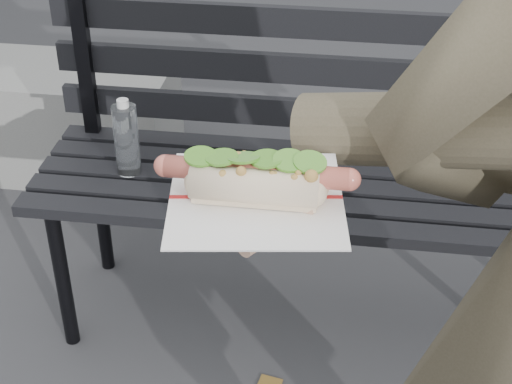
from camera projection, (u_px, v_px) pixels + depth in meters
The scene contains 3 objects.
park_bench at pixel (319, 155), 2.06m from camera, with size 1.50×0.44×0.88m.
concrete_block at pixel (14, 115), 2.94m from camera, with size 1.20×0.40×0.40m, color slate.
held_hotdog at pixel (447, 147), 0.87m from camera, with size 0.64×0.32×0.20m.
Camera 1 is at (0.15, -0.80, 1.57)m, focal length 55.00 mm.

